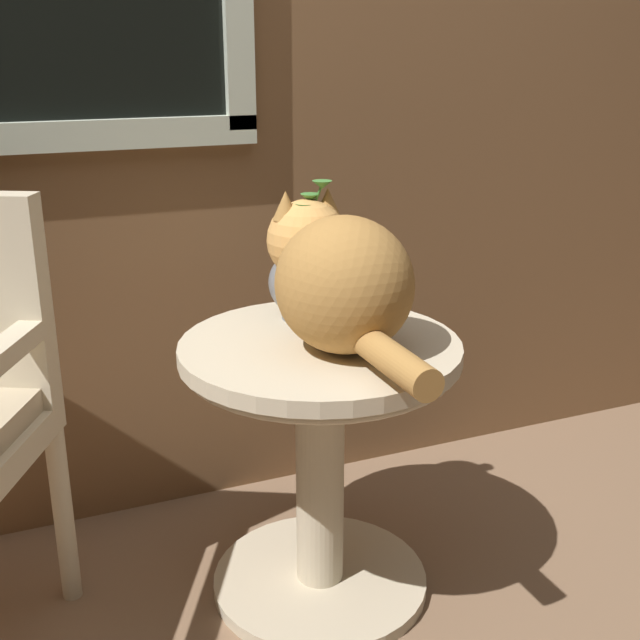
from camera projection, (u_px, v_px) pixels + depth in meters
The scene contains 4 objects.
back_wall at pixel (197, 8), 1.92m from camera, with size 4.00×0.07×2.60m.
wicker_side_table at pixel (320, 429), 1.78m from camera, with size 0.61×0.61×0.62m.
cat at pixel (338, 277), 1.65m from camera, with size 0.28×0.64×0.30m.
pewter_vase_with_ivy at pixel (301, 277), 1.83m from camera, with size 0.15×0.15×0.32m.
Camera 1 is at (-0.53, -1.25, 1.22)m, focal length 45.06 mm.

